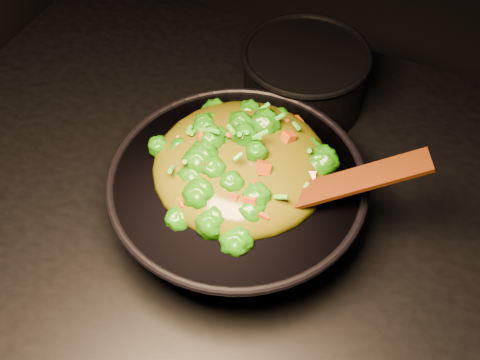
% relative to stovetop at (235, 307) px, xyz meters
% --- Properties ---
extents(stovetop, '(1.20, 0.90, 0.90)m').
position_rel_stovetop_xyz_m(stovetop, '(0.00, 0.00, 0.00)').
color(stovetop, black).
rests_on(stovetop, ground).
extents(wok, '(0.45, 0.45, 0.11)m').
position_rel_stovetop_xyz_m(wok, '(0.04, -0.06, 0.50)').
color(wok, black).
rests_on(wok, stovetop).
extents(stir_fry, '(0.31, 0.31, 0.09)m').
position_rel_stovetop_xyz_m(stir_fry, '(0.03, -0.04, 0.60)').
color(stir_fry, '#1B6207').
rests_on(stir_fry, wok).
extents(spatula, '(0.24, 0.15, 0.11)m').
position_rel_stovetop_xyz_m(spatula, '(0.18, -0.05, 0.60)').
color(spatula, '#371008').
rests_on(spatula, wok).
extents(back_pot, '(0.23, 0.23, 0.13)m').
position_rel_stovetop_xyz_m(back_pot, '(0.03, 0.24, 0.51)').
color(back_pot, black).
rests_on(back_pot, stovetop).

